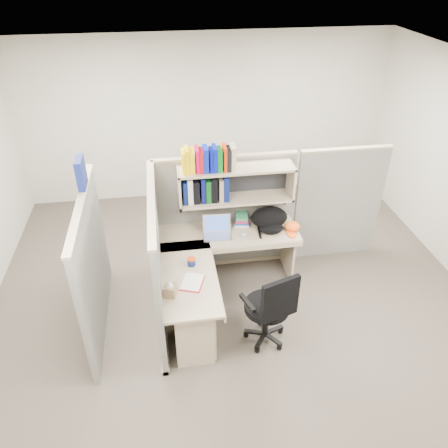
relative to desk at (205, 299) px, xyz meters
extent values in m
plane|color=#39332C|center=(0.41, 0.29, -0.44)|extent=(6.00, 6.00, 0.00)
plane|color=#B8B4A6|center=(0.41, 3.29, 0.91)|extent=(6.00, 0.00, 6.00)
plane|color=silver|center=(0.41, 0.29, 2.26)|extent=(6.00, 6.00, 0.00)
cube|color=#5F5F5A|center=(0.41, 1.19, 0.36)|extent=(1.80, 0.06, 1.60)
cube|color=gray|center=(0.41, 1.19, 1.18)|extent=(1.80, 0.08, 0.03)
cube|color=#5F5F5A|center=(-0.49, 0.29, 0.36)|extent=(0.06, 1.80, 1.60)
cube|color=gray|center=(-0.49, 0.29, 1.18)|extent=(0.08, 1.80, 0.03)
cube|color=#5F5F5A|center=(-1.19, 0.29, 0.36)|extent=(0.06, 1.80, 1.60)
cube|color=#5F5F5A|center=(1.96, 1.19, 0.36)|extent=(1.20, 0.06, 1.60)
cube|color=navy|center=(-1.19, 0.64, 1.35)|extent=(0.07, 0.27, 0.32)
cube|color=white|center=(-0.46, 0.44, 0.76)|extent=(0.00, 0.21, 0.28)
cube|color=tan|center=(0.51, 0.99, 1.11)|extent=(1.40, 0.34, 0.03)
cube|color=tan|center=(0.51, 0.99, 0.70)|extent=(1.40, 0.34, 0.03)
cube|color=tan|center=(-0.18, 0.99, 0.90)|extent=(0.03, 0.34, 0.44)
cube|color=tan|center=(1.19, 0.99, 0.90)|extent=(0.03, 0.34, 0.44)
cube|color=black|center=(0.51, 1.15, 0.90)|extent=(1.38, 0.01, 0.41)
cube|color=#F5C005|center=(-0.11, 0.97, 1.25)|extent=(0.03, 0.20, 0.26)
cube|color=#F1BF05|center=(-0.07, 0.97, 1.27)|extent=(0.05, 0.20, 0.29)
cube|color=yellow|center=(-0.02, 0.97, 1.25)|extent=(0.06, 0.20, 0.26)
cube|color=red|center=(0.05, 0.97, 1.27)|extent=(0.04, 0.20, 0.29)
cube|color=#AA0617|center=(0.09, 0.97, 1.25)|extent=(0.05, 0.20, 0.26)
cube|color=#051CA4|center=(0.14, 0.97, 1.27)|extent=(0.06, 0.20, 0.29)
cube|color=#050B97|center=(0.21, 0.97, 1.25)|extent=(0.04, 0.20, 0.26)
cube|color=#04148E|center=(0.25, 0.97, 1.27)|extent=(0.04, 0.20, 0.29)
cube|color=#076218|center=(0.30, 0.97, 1.25)|extent=(0.06, 0.20, 0.26)
cube|color=red|center=(0.36, 0.97, 1.27)|extent=(0.04, 0.20, 0.29)
cube|color=black|center=(0.41, 0.97, 1.25)|extent=(0.05, 0.20, 0.26)
cube|color=#AFA987|center=(0.46, 0.97, 1.27)|extent=(0.06, 0.20, 0.29)
cube|color=#071447|center=(-0.11, 1.01, 0.86)|extent=(0.05, 0.24, 0.29)
cube|color=silver|center=(-0.05, 1.01, 0.87)|extent=(0.06, 0.24, 0.32)
cube|color=black|center=(0.02, 1.01, 0.86)|extent=(0.07, 0.24, 0.29)
cube|color=#070C4D|center=(0.10, 1.01, 0.87)|extent=(0.05, 0.24, 0.32)
cube|color=#094412|center=(0.17, 1.01, 0.86)|extent=(0.06, 0.24, 0.29)
cube|color=black|center=(0.24, 1.01, 0.87)|extent=(0.07, 0.24, 0.32)
cube|color=gray|center=(0.32, 1.01, 0.86)|extent=(0.05, 0.24, 0.29)
cube|color=#081453|center=(0.38, 1.01, 0.87)|extent=(0.06, 0.24, 0.32)
cube|color=tan|center=(0.41, 0.86, 0.28)|extent=(1.74, 0.60, 0.03)
cube|color=tan|center=(-0.16, 0.09, 0.28)|extent=(0.60, 1.34, 0.03)
cube|color=tan|center=(0.41, 0.56, 0.24)|extent=(1.74, 0.02, 0.07)
cube|color=tan|center=(0.14, 0.09, 0.24)|extent=(0.02, 1.34, 0.07)
cube|color=tan|center=(-0.16, -0.26, -0.10)|extent=(0.40, 0.55, 0.68)
cube|color=gray|center=(0.05, -0.26, 0.10)|extent=(0.02, 0.50, 0.16)
cube|color=gray|center=(0.05, -0.26, -0.08)|extent=(0.02, 0.50, 0.16)
cube|color=gray|center=(0.05, -0.26, -0.30)|extent=(0.02, 0.50, 0.22)
cube|color=#B2B2B7|center=(0.06, -0.26, 0.10)|extent=(0.01, 0.12, 0.01)
cube|color=tan|center=(1.21, 0.89, -0.09)|extent=(0.03, 0.55, 0.70)
cylinder|color=navy|center=(-0.12, 0.27, 0.33)|extent=(0.09, 0.09, 0.08)
cylinder|color=#C63B12|center=(-0.12, 0.27, 0.38)|extent=(0.10, 0.10, 0.02)
ellipsoid|color=#9AC0DA|center=(0.58, 0.76, 0.31)|extent=(0.10, 0.08, 0.03)
cylinder|color=white|center=(0.37, 0.97, 0.34)|extent=(0.08, 0.08, 0.09)
cylinder|color=black|center=(0.64, -0.28, 0.06)|extent=(0.49, 0.49, 0.07)
cube|color=black|center=(0.71, -0.49, 0.35)|extent=(0.42, 0.18, 0.49)
cylinder|color=black|center=(0.64, -0.28, -0.14)|extent=(0.06, 0.06, 0.43)
cylinder|color=black|center=(0.64, -0.28, -0.39)|extent=(0.47, 0.47, 0.11)
cube|color=black|center=(0.40, -0.35, 0.22)|extent=(0.13, 0.28, 0.04)
cube|color=black|center=(0.87, -0.20, 0.22)|extent=(0.13, 0.28, 0.04)
camera|label=1|loc=(-0.34, -3.61, 3.37)|focal=35.00mm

